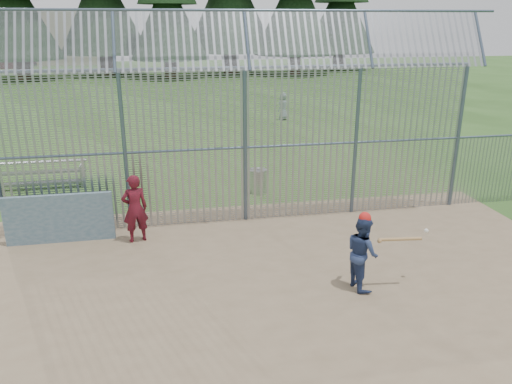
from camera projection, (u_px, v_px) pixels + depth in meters
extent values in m
plane|color=#2D511E|center=(274.00, 283.00, 10.19)|extent=(120.00, 120.00, 0.00)
cube|color=#756047|center=(280.00, 296.00, 9.72)|extent=(14.00, 10.00, 0.02)
cube|color=#38566B|center=(59.00, 219.00, 11.87)|extent=(2.50, 0.12, 1.20)
imported|color=navy|center=(362.00, 253.00, 9.80)|extent=(0.65, 0.79, 1.50)
imported|color=maroon|center=(135.00, 208.00, 11.85)|extent=(0.69, 0.53, 1.67)
imported|color=slate|center=(283.00, 106.00, 26.67)|extent=(0.83, 0.83, 1.45)
sphere|color=red|center=(365.00, 218.00, 9.56)|extent=(0.24, 0.24, 0.24)
cylinder|color=#AA7F4C|center=(400.00, 239.00, 9.69)|extent=(0.85, 0.16, 0.07)
sphere|color=#AA7F4C|center=(379.00, 241.00, 9.61)|extent=(0.09, 0.09, 0.09)
sphere|color=white|center=(426.00, 231.00, 9.95)|extent=(0.09, 0.09, 0.09)
cylinder|color=#999CA1|center=(258.00, 182.00, 15.44)|extent=(0.52, 0.52, 0.70)
cylinder|color=#9EA0A5|center=(258.00, 170.00, 15.32)|extent=(0.56, 0.56, 0.05)
sphere|color=#9EA0A5|center=(258.00, 169.00, 15.30)|extent=(0.10, 0.10, 0.10)
cube|color=slate|center=(36.00, 183.00, 15.81)|extent=(3.00, 0.25, 0.05)
cube|color=slate|center=(37.00, 172.00, 16.05)|extent=(3.00, 0.25, 0.05)
cube|color=slate|center=(39.00, 162.00, 16.30)|extent=(3.00, 0.25, 0.05)
cube|color=gray|center=(83.00, 173.00, 16.33)|extent=(0.06, 0.90, 0.70)
cylinder|color=#47566B|center=(125.00, 153.00, 12.26)|extent=(0.10, 0.10, 4.00)
cylinder|color=#47566B|center=(245.00, 147.00, 12.78)|extent=(0.10, 0.10, 4.00)
cylinder|color=#47566B|center=(356.00, 142.00, 13.31)|extent=(0.10, 0.10, 4.00)
cylinder|color=#47566B|center=(458.00, 138.00, 13.84)|extent=(0.10, 0.10, 4.00)
cylinder|color=#47566B|center=(245.00, 68.00, 12.13)|extent=(12.00, 0.07, 0.07)
cylinder|color=#47566B|center=(245.00, 147.00, 12.78)|extent=(12.00, 0.06, 0.06)
cube|color=gray|center=(245.00, 147.00, 12.78)|extent=(12.00, 0.02, 4.00)
cube|color=gray|center=(247.00, 40.00, 11.57)|extent=(12.00, 0.77, 1.31)
cylinder|color=#47566B|center=(453.00, 172.00, 14.17)|extent=(0.08, 0.08, 2.00)
cylinder|color=#332319|center=(22.00, 62.00, 44.37)|extent=(1.19, 1.19, 3.06)
cylinder|color=#332319|center=(107.00, 57.00, 48.32)|extent=(1.33, 1.33, 3.42)
cylinder|color=#332319|center=(170.00, 62.00, 45.75)|extent=(1.12, 1.12, 2.88)
cylinder|color=#332319|center=(231.00, 55.00, 49.47)|extent=(1.40, 1.40, 3.60)
cylinder|color=#332319|center=(294.00, 57.00, 48.73)|extent=(1.26, 1.26, 3.24)
cylinder|color=#332319|center=(339.00, 55.00, 53.53)|extent=(1.19, 1.19, 3.06)
cube|color=#B2A58C|center=(75.00, 38.00, 60.95)|extent=(8.00, 7.00, 6.00)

